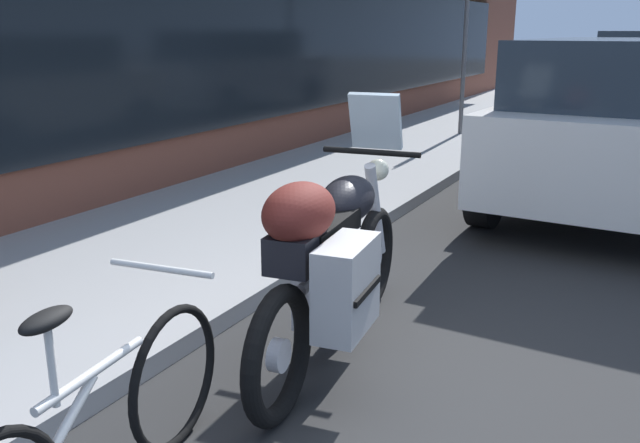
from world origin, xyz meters
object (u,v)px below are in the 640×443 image
Objects in this scene: parked_bicycle at (97,434)px; parking_sign_pole at (466,37)px; parked_minivan at (625,120)px; touring_motorcycle at (333,258)px.

parking_sign_pole reaches higher than parked_bicycle.
parked_bicycle is at bearing 168.01° from parked_minivan.
parking_sign_pole is (3.57, 2.71, 0.76)m from parked_minivan.
touring_motorcycle is 0.83× the size of parking_sign_pole.
parked_minivan is at bearing -11.99° from parked_bicycle.
parking_sign_pole is at bearing 37.19° from parked_minivan.
touring_motorcycle is 8.23m from parking_sign_pole.
touring_motorcycle is 1.31× the size of parked_bicycle.
parked_bicycle is 0.63× the size of parking_sign_pole.
parked_bicycle is at bearing -171.34° from parking_sign_pole.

